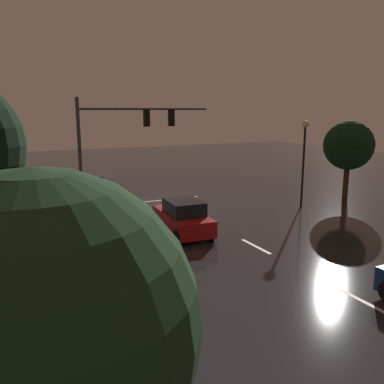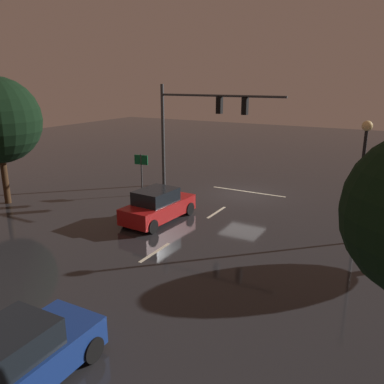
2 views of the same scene
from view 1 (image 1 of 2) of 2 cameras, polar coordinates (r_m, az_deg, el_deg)
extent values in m
plane|color=#232326|center=(27.12, -3.23, -1.43)|extent=(80.00, 80.00, 0.00)
cylinder|color=#383A3D|center=(24.48, -15.51, 4.83)|extent=(0.22, 0.22, 6.79)
cylinder|color=#383A3D|center=(25.43, -6.45, 11.56)|extent=(8.30, 0.14, 0.14)
cube|color=black|center=(25.44, -6.42, 10.28)|extent=(0.32, 0.36, 1.00)
sphere|color=black|center=(25.61, -6.59, 11.00)|extent=(0.20, 0.20, 0.20)
sphere|color=black|center=(25.62, -6.57, 10.29)|extent=(0.20, 0.20, 0.20)
sphere|color=#19F24C|center=(25.63, -6.55, 9.57)|extent=(0.20, 0.20, 0.20)
cube|color=black|center=(26.05, -2.93, 10.36)|extent=(0.32, 0.36, 1.00)
sphere|color=black|center=(26.22, -3.11, 11.07)|extent=(0.20, 0.20, 0.20)
sphere|color=black|center=(26.23, -3.10, 10.37)|extent=(0.20, 0.20, 0.20)
sphere|color=#19F24C|center=(26.23, -3.09, 9.67)|extent=(0.20, 0.20, 0.20)
cube|color=beige|center=(23.60, 0.58, -3.37)|extent=(0.16, 2.20, 0.01)
cube|color=beige|center=(18.67, 8.99, -7.58)|extent=(0.16, 2.20, 0.01)
cube|color=beige|center=(14.58, 23.09, -14.05)|extent=(0.16, 2.20, 0.01)
cube|color=beige|center=(27.81, -3.85, -1.10)|extent=(5.00, 0.16, 0.01)
cube|color=maroon|center=(20.30, -1.34, -4.05)|extent=(2.08, 4.41, 0.80)
cube|color=black|center=(19.94, -1.14, -2.14)|extent=(1.73, 2.20, 0.68)
cylinder|color=black|center=(21.57, -4.97, -3.93)|extent=(0.26, 0.69, 0.68)
cylinder|color=black|center=(22.11, -0.81, -3.50)|extent=(0.26, 0.69, 0.68)
cylinder|color=black|center=(18.67, -1.97, -6.36)|extent=(0.26, 0.69, 0.68)
cylinder|color=black|center=(19.29, 2.73, -5.77)|extent=(0.26, 0.69, 0.68)
sphere|color=#F9EFC6|center=(22.02, -4.92, -2.72)|extent=(0.20, 0.20, 0.20)
sphere|color=#F9EFC6|center=(22.43, -1.75, -2.41)|extent=(0.20, 0.20, 0.20)
sphere|color=#F9EFC6|center=(15.06, 25.03, -10.63)|extent=(0.20, 0.20, 0.20)
cylinder|color=black|center=(26.50, 15.40, 3.40)|extent=(0.14, 0.14, 5.03)
sphere|color=#F9D88C|center=(26.27, 15.72, 9.24)|extent=(0.44, 0.44, 0.44)
cylinder|color=#383A3D|center=(22.17, -13.41, -1.20)|extent=(0.09, 0.09, 2.62)
cube|color=#0F6033|center=(21.98, -13.53, 1.25)|extent=(0.90, 0.20, 0.60)
cylinder|color=#382314|center=(29.24, 20.88, 1.31)|extent=(0.36, 0.36, 2.53)
sphere|color=black|center=(28.94, 21.23, 6.18)|extent=(3.28, 3.28, 3.28)
sphere|color=#163319|center=(4.71, -20.31, -17.31)|extent=(3.35, 3.35, 3.35)
camera|label=2|loc=(19.27, 59.74, 8.87)|focal=36.91mm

